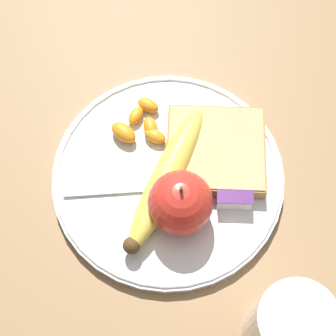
# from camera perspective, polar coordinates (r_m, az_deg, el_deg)

# --- Properties ---
(ground_plane) EXTENTS (3.00, 3.00, 0.00)m
(ground_plane) POSITION_cam_1_polar(r_m,az_deg,el_deg) (0.66, -0.00, -1.11)
(ground_plane) COLOR olive
(plate) EXTENTS (0.27, 0.27, 0.01)m
(plate) POSITION_cam_1_polar(r_m,az_deg,el_deg) (0.65, -0.00, -0.84)
(plate) COLOR silver
(plate) RESTS_ON ground_plane
(juice_glass) EXTENTS (0.07, 0.07, 0.11)m
(juice_glass) POSITION_cam_1_polar(r_m,az_deg,el_deg) (0.57, 11.96, -15.70)
(juice_glass) COLOR silver
(juice_glass) RESTS_ON ground_plane
(apple) EXTENTS (0.07, 0.07, 0.08)m
(apple) POSITION_cam_1_polar(r_m,az_deg,el_deg) (0.60, 1.27, -3.55)
(apple) COLOR red
(apple) RESTS_ON plate
(banana) EXTENTS (0.11, 0.19, 0.03)m
(banana) POSITION_cam_1_polar(r_m,az_deg,el_deg) (0.63, -0.28, -0.99)
(banana) COLOR #E0CC4C
(banana) RESTS_ON plate
(bread_slice) EXTENTS (0.11, 0.11, 0.02)m
(bread_slice) POSITION_cam_1_polar(r_m,az_deg,el_deg) (0.65, 4.85, 1.77)
(bread_slice) COLOR olive
(bread_slice) RESTS_ON plate
(fork) EXTENTS (0.19, 0.04, 0.00)m
(fork) POSITION_cam_1_polar(r_m,az_deg,el_deg) (0.64, -0.73, -1.83)
(fork) COLOR silver
(fork) RESTS_ON plate
(jam_packet) EXTENTS (0.04, 0.03, 0.02)m
(jam_packet) POSITION_cam_1_polar(r_m,az_deg,el_deg) (0.63, 6.74, -2.54)
(jam_packet) COLOR white
(jam_packet) RESTS_ON plate
(orange_segment_0) EXTENTS (0.02, 0.03, 0.02)m
(orange_segment_0) POSITION_cam_1_polar(r_m,az_deg,el_deg) (0.67, -1.78, 4.16)
(orange_segment_0) COLOR orange
(orange_segment_0) RESTS_ON plate
(orange_segment_1) EXTENTS (0.02, 0.03, 0.01)m
(orange_segment_1) POSITION_cam_1_polar(r_m,az_deg,el_deg) (0.67, -3.30, 5.32)
(orange_segment_1) COLOR orange
(orange_segment_1) RESTS_ON plate
(orange_segment_2) EXTENTS (0.03, 0.03, 0.02)m
(orange_segment_2) POSITION_cam_1_polar(r_m,az_deg,el_deg) (0.65, 0.54, 1.90)
(orange_segment_2) COLOR orange
(orange_segment_2) RESTS_ON plate
(orange_segment_3) EXTENTS (0.03, 0.03, 0.02)m
(orange_segment_3) POSITION_cam_1_polar(r_m,az_deg,el_deg) (0.68, -2.03, 6.39)
(orange_segment_3) COLOR orange
(orange_segment_3) RESTS_ON plate
(orange_segment_4) EXTENTS (0.03, 0.03, 0.02)m
(orange_segment_4) POSITION_cam_1_polar(r_m,az_deg,el_deg) (0.66, -1.33, 3.25)
(orange_segment_4) COLOR orange
(orange_segment_4) RESTS_ON plate
(orange_segment_5) EXTENTS (0.04, 0.04, 0.02)m
(orange_segment_5) POSITION_cam_1_polar(r_m,az_deg,el_deg) (0.66, -4.54, 3.61)
(orange_segment_5) COLOR orange
(orange_segment_5) RESTS_ON plate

